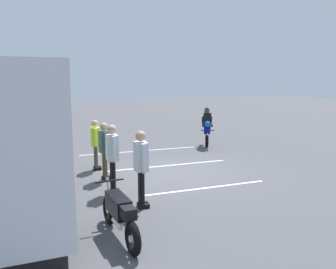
{
  "coord_description": "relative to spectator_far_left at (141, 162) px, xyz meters",
  "views": [
    {
      "loc": [
        -9.97,
        4.65,
        2.97
      ],
      "look_at": [
        0.83,
        -0.14,
        1.1
      ],
      "focal_mm": 37.54,
      "sensor_mm": 36.0,
      "label": 1
    }
  ],
  "objects": [
    {
      "name": "bay_line_c",
      "position": [
        6.18,
        -2.13,
        -1.08
      ],
      "size": [
        0.33,
        4.96,
        0.01
      ],
      "color": "white",
      "rests_on": "ground_plane"
    },
    {
      "name": "ground_plane",
      "position": [
        2.55,
        -2.04,
        -1.09
      ],
      "size": [
        80.0,
        80.0,
        0.0
      ],
      "primitive_type": "plane",
      "color": "#4C4C51"
    },
    {
      "name": "stunt_motorcycle",
      "position": [
        5.99,
        -5.22,
        -0.05
      ],
      "size": [
        1.78,
        1.18,
        1.8
      ],
      "color": "black",
      "rests_on": "ground_plane"
    },
    {
      "name": "spectator_centre",
      "position": [
        2.57,
        0.23,
        -0.07
      ],
      "size": [
        0.57,
        0.32,
        1.72
      ],
      "color": "#473823",
      "rests_on": "ground_plane"
    },
    {
      "name": "spectator_left",
      "position": [
        1.26,
        0.34,
        0.0
      ],
      "size": [
        0.57,
        0.33,
        1.82
      ],
      "color": "black",
      "rests_on": "ground_plane"
    },
    {
      "name": "parked_motorcycle_silver",
      "position": [
        -1.36,
        0.91,
        -0.6
      ],
      "size": [
        2.05,
        0.58,
        0.99
      ],
      "color": "black",
      "rests_on": "ground_plane"
    },
    {
      "name": "spectator_far_left",
      "position": [
        0.0,
        0.0,
        0.0
      ],
      "size": [
        0.58,
        0.34,
        1.81
      ],
      "color": "black",
      "rests_on": "ground_plane"
    },
    {
      "name": "bay_line_a",
      "position": [
        0.68,
        -2.13,
        -1.08
      ],
      "size": [
        0.27,
        3.69,
        0.01
      ],
      "color": "white",
      "rests_on": "ground_plane"
    },
    {
      "name": "bay_line_b",
      "position": [
        3.43,
        -2.13,
        -1.08
      ],
      "size": [
        0.31,
        4.49,
        0.01
      ],
      "color": "white",
      "rests_on": "ground_plane"
    },
    {
      "name": "spectator_right",
      "position": [
        3.87,
        0.21,
        -0.1
      ],
      "size": [
        0.58,
        0.36,
        1.65
      ],
      "color": "#473823",
      "rests_on": "ground_plane"
    }
  ]
}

